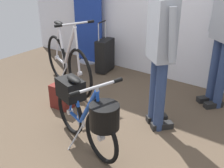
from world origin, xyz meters
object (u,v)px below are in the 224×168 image
folding_bike_foreground (86,112)px  display_bike_left (67,62)px  rolling_suitcase (105,55)px  floor_banner_stand (88,16)px  visitor_near_wall (161,46)px  backpack_on_floor (63,96)px

folding_bike_foreground → display_bike_left: bearing=141.6°
rolling_suitcase → folding_bike_foreground: bearing=-57.4°
floor_banner_stand → rolling_suitcase: size_ratio=2.21×
display_bike_left → visitor_near_wall: 1.62m
folding_bike_foreground → backpack_on_floor: size_ratio=3.40×
rolling_suitcase → backpack_on_floor: rolling_suitcase is taller
folding_bike_foreground → display_bike_left: size_ratio=0.76×
backpack_on_floor → floor_banner_stand: bearing=119.4°
folding_bike_foreground → backpack_on_floor: folding_bike_foreground is taller
visitor_near_wall → backpack_on_floor: 1.42m
floor_banner_stand → folding_bike_foreground: 2.56m
display_bike_left → backpack_on_floor: display_bike_left is taller
floor_banner_stand → folding_bike_foreground: (1.63, -1.93, -0.42)m
folding_bike_foreground → visitor_near_wall: (0.36, 0.75, 0.52)m
floor_banner_stand → backpack_on_floor: size_ratio=6.00×
floor_banner_stand → backpack_on_floor: floor_banner_stand is taller
folding_bike_foreground → rolling_suitcase: size_ratio=1.25×
floor_banner_stand → display_bike_left: 1.20m
backpack_on_floor → display_bike_left: bearing=128.3°
visitor_near_wall → backpack_on_floor: bearing=-165.4°
floor_banner_stand → display_bike_left: (0.46, -1.01, -0.45)m
folding_bike_foreground → rolling_suitcase: (-1.10, 1.72, -0.13)m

